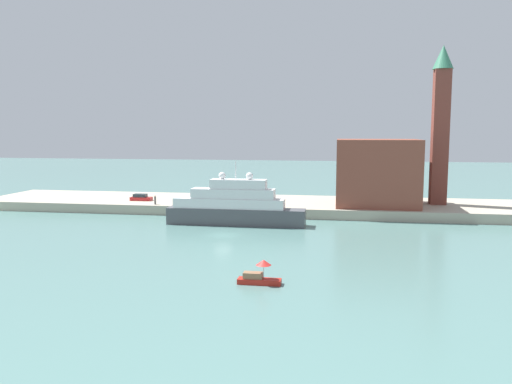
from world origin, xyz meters
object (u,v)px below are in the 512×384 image
(small_motorboat, at_px, (259,275))
(harbor_building, at_px, (377,172))
(person_figure, at_px, (155,200))
(mooring_bollard, at_px, (242,205))
(large_yacht, at_px, (234,207))
(bell_tower, at_px, (441,120))
(parked_car, at_px, (141,198))

(small_motorboat, height_order, harbor_building, harbor_building)
(person_figure, bearing_deg, mooring_bollard, -2.46)
(harbor_building, bearing_deg, small_motorboat, -107.18)
(large_yacht, bearing_deg, person_figure, 152.89)
(mooring_bollard, bearing_deg, bell_tower, 15.61)
(large_yacht, xyz_separation_m, parked_car, (-22.04, 13.59, -0.68))
(small_motorboat, bearing_deg, mooring_bollard, 103.42)
(large_yacht, distance_m, parked_car, 25.90)
(mooring_bollard, bearing_deg, harbor_building, 16.69)
(harbor_building, distance_m, person_figure, 42.32)
(bell_tower, bearing_deg, parked_car, -175.49)
(large_yacht, height_order, person_figure, large_yacht)
(harbor_building, xyz_separation_m, parked_car, (-46.26, -1.82, -5.60))
(harbor_building, relative_size, mooring_bollard, 24.10)
(bell_tower, height_order, parked_car, bell_tower)
(large_yacht, relative_size, person_figure, 13.30)
(large_yacht, relative_size, bell_tower, 0.78)
(parked_car, distance_m, mooring_bollard, 22.53)
(small_motorboat, relative_size, harbor_building, 0.30)
(small_motorboat, height_order, mooring_bollard, small_motorboat)
(parked_car, bearing_deg, harbor_building, 2.25)
(parked_car, relative_size, mooring_bollard, 6.84)
(harbor_building, height_order, mooring_bollard, harbor_building)
(bell_tower, relative_size, mooring_bollard, 47.79)
(harbor_building, bearing_deg, bell_tower, 13.32)
(bell_tower, height_order, mooring_bollard, bell_tower)
(small_motorboat, bearing_deg, parked_car, 124.44)
(bell_tower, bearing_deg, harbor_building, -166.68)
(mooring_bollard, bearing_deg, small_motorboat, -76.58)
(harbor_building, bearing_deg, large_yacht, -147.54)
(bell_tower, bearing_deg, small_motorboat, -117.57)
(large_yacht, distance_m, small_motorboat, 33.78)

